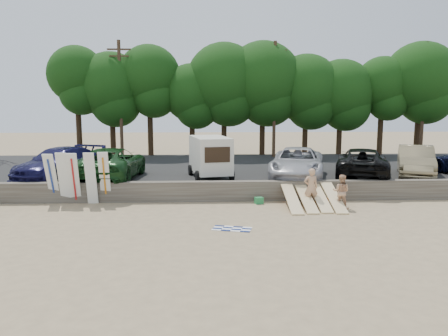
{
  "coord_description": "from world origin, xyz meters",
  "views": [
    {
      "loc": [
        -3.49,
        -18.48,
        4.75
      ],
      "look_at": [
        -2.54,
        3.0,
        1.67
      ],
      "focal_mm": 35.0,
      "sensor_mm": 36.0,
      "label": 1
    }
  ],
  "objects_px": {
    "car_0": "(59,163)",
    "car_4": "(416,161)",
    "cooler": "(259,201)",
    "car_1": "(111,163)",
    "box_trailer": "(210,155)",
    "car_3": "(362,162)",
    "beachgoer_b": "(341,192)",
    "car_2": "(297,163)",
    "beachgoer_a": "(311,187)"
  },
  "relations": [
    {
      "from": "car_1",
      "to": "beachgoer_b",
      "type": "height_order",
      "value": "car_1"
    },
    {
      "from": "car_4",
      "to": "beachgoer_a",
      "type": "relative_size",
      "value": 2.92
    },
    {
      "from": "beachgoer_a",
      "to": "car_0",
      "type": "bearing_deg",
      "value": -19.05
    },
    {
      "from": "box_trailer",
      "to": "car_2",
      "type": "distance_m",
      "value": 4.93
    },
    {
      "from": "car_3",
      "to": "beachgoer_b",
      "type": "relative_size",
      "value": 3.71
    },
    {
      "from": "beachgoer_a",
      "to": "cooler",
      "type": "relative_size",
      "value": 4.81
    },
    {
      "from": "box_trailer",
      "to": "cooler",
      "type": "distance_m",
      "value": 4.78
    },
    {
      "from": "car_4",
      "to": "cooler",
      "type": "relative_size",
      "value": 14.02
    },
    {
      "from": "car_4",
      "to": "car_1",
      "type": "bearing_deg",
      "value": -156.06
    },
    {
      "from": "cooler",
      "to": "beachgoer_b",
      "type": "bearing_deg",
      "value": -32.02
    },
    {
      "from": "beachgoer_a",
      "to": "beachgoer_b",
      "type": "xyz_separation_m",
      "value": [
        1.29,
        -0.53,
        -0.11
      ]
    },
    {
      "from": "car_0",
      "to": "car_1",
      "type": "relative_size",
      "value": 0.94
    },
    {
      "from": "car_4",
      "to": "cooler",
      "type": "xyz_separation_m",
      "value": [
        -9.59,
        -3.82,
        -1.42
      ]
    },
    {
      "from": "car_0",
      "to": "car_4",
      "type": "xyz_separation_m",
      "value": [
        20.34,
        0.09,
        0.01
      ]
    },
    {
      "from": "car_1",
      "to": "car_4",
      "type": "bearing_deg",
      "value": -175.52
    },
    {
      "from": "car_3",
      "to": "car_4",
      "type": "bearing_deg",
      "value": -157.38
    },
    {
      "from": "car_1",
      "to": "cooler",
      "type": "distance_m",
      "value": 8.66
    },
    {
      "from": "car_2",
      "to": "cooler",
      "type": "relative_size",
      "value": 16.1
    },
    {
      "from": "car_4",
      "to": "car_3",
      "type": "bearing_deg",
      "value": -153.86
    },
    {
      "from": "car_1",
      "to": "car_3",
      "type": "distance_m",
      "value": 14.19
    },
    {
      "from": "car_4",
      "to": "beachgoer_a",
      "type": "distance_m",
      "value": 8.49
    },
    {
      "from": "car_2",
      "to": "car_3",
      "type": "height_order",
      "value": "car_2"
    },
    {
      "from": "box_trailer",
      "to": "car_2",
      "type": "bearing_deg",
      "value": -15.0
    },
    {
      "from": "beachgoer_b",
      "to": "beachgoer_a",
      "type": "bearing_deg",
      "value": 3.48
    },
    {
      "from": "car_3",
      "to": "beachgoer_a",
      "type": "height_order",
      "value": "car_3"
    },
    {
      "from": "car_3",
      "to": "cooler",
      "type": "height_order",
      "value": "car_3"
    },
    {
      "from": "beachgoer_b",
      "to": "cooler",
      "type": "relative_size",
      "value": 4.21
    },
    {
      "from": "car_0",
      "to": "box_trailer",
      "type": "bearing_deg",
      "value": 23.1
    },
    {
      "from": "car_3",
      "to": "car_4",
      "type": "xyz_separation_m",
      "value": [
        3.22,
        0.19,
        0.05
      ]
    },
    {
      "from": "box_trailer",
      "to": "beachgoer_b",
      "type": "height_order",
      "value": "box_trailer"
    },
    {
      "from": "car_2",
      "to": "car_4",
      "type": "xyz_separation_m",
      "value": [
        7.01,
        0.38,
        0.03
      ]
    },
    {
      "from": "car_2",
      "to": "car_1",
      "type": "bearing_deg",
      "value": -165.56
    },
    {
      "from": "box_trailer",
      "to": "car_3",
      "type": "relative_size",
      "value": 0.66
    },
    {
      "from": "car_1",
      "to": "beachgoer_a",
      "type": "bearing_deg",
      "value": 161.46
    },
    {
      "from": "box_trailer",
      "to": "beachgoer_b",
      "type": "relative_size",
      "value": 2.44
    },
    {
      "from": "car_0",
      "to": "car_3",
      "type": "xyz_separation_m",
      "value": [
        17.12,
        -0.1,
        -0.04
      ]
    },
    {
      "from": "box_trailer",
      "to": "car_1",
      "type": "xyz_separation_m",
      "value": [
        -5.49,
        -0.3,
        -0.42
      ]
    },
    {
      "from": "car_4",
      "to": "car_0",
      "type": "bearing_deg",
      "value": -156.99
    },
    {
      "from": "car_0",
      "to": "beachgoer_b",
      "type": "distance_m",
      "value": 15.25
    },
    {
      "from": "car_1",
      "to": "car_4",
      "type": "height_order",
      "value": "same"
    },
    {
      "from": "car_3",
      "to": "cooler",
      "type": "relative_size",
      "value": 15.63
    },
    {
      "from": "box_trailer",
      "to": "car_4",
      "type": "bearing_deg",
      "value": -10.98
    },
    {
      "from": "car_0",
      "to": "car_2",
      "type": "bearing_deg",
      "value": 21.64
    },
    {
      "from": "car_4",
      "to": "beachgoer_b",
      "type": "xyz_separation_m",
      "value": [
        -5.91,
        -4.98,
        -0.78
      ]
    },
    {
      "from": "car_2",
      "to": "beachgoer_b",
      "type": "distance_m",
      "value": 4.79
    },
    {
      "from": "car_0",
      "to": "cooler",
      "type": "xyz_separation_m",
      "value": [
        10.75,
        -3.73,
        -1.4
      ]
    },
    {
      "from": "car_4",
      "to": "cooler",
      "type": "height_order",
      "value": "car_4"
    },
    {
      "from": "car_0",
      "to": "car_1",
      "type": "bearing_deg",
      "value": 17.62
    },
    {
      "from": "car_4",
      "to": "beachgoer_a",
      "type": "height_order",
      "value": "car_4"
    },
    {
      "from": "beachgoer_b",
      "to": "cooler",
      "type": "distance_m",
      "value": 3.91
    }
  ]
}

